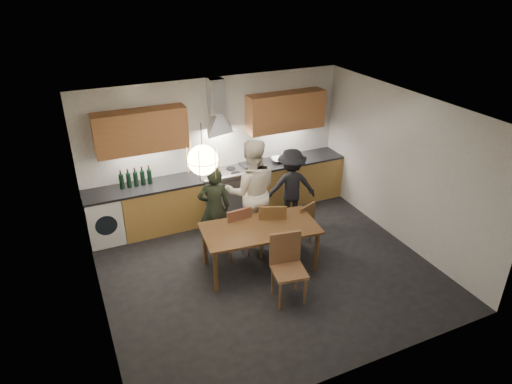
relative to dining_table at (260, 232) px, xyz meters
name	(u,v)px	position (x,y,z in m)	size (l,w,h in m)	color
ground	(267,269)	(0.09, -0.09, -0.66)	(5.00, 5.00, 0.00)	black
room_shell	(268,172)	(0.09, -0.09, 1.04)	(5.02, 4.52, 2.61)	white
counter_run	(224,193)	(0.11, 1.86, -0.21)	(5.00, 0.62, 0.90)	tan
range_stove	(223,194)	(0.09, 1.85, -0.22)	(0.90, 0.60, 0.92)	silver
wall_fixtures	(218,120)	(0.09, 1.98, 1.21)	(4.30, 0.54, 1.10)	#C27E4A
pendant_lamp	(203,160)	(-0.91, -0.19, 1.44)	(0.43, 0.43, 0.70)	black
dining_table	(260,232)	(0.00, 0.00, 0.00)	(1.86, 1.07, 0.75)	brown
chair_back_left	(237,228)	(-0.21, 0.45, -0.13)	(0.45, 0.45, 0.93)	brown
chair_back_mid	(272,226)	(0.33, 0.24, -0.10)	(0.58, 0.58, 0.98)	brown
chair_back_right	(302,222)	(0.91, 0.27, -0.19)	(0.49, 0.49, 0.83)	brown
chair_front	(287,262)	(0.06, -0.78, -0.08)	(0.53, 0.53, 1.01)	brown
person_left	(214,208)	(-0.43, 0.88, 0.08)	(0.54, 0.35, 1.48)	black
person_mid	(252,191)	(0.23, 0.85, 0.27)	(0.90, 0.70, 1.86)	white
person_right	(291,186)	(1.14, 1.12, 0.06)	(0.93, 0.54, 1.44)	black
mixing_bowl	(279,160)	(1.27, 1.86, 0.28)	(0.31, 0.31, 0.08)	#B6B6BA
stock_pot	(297,156)	(1.67, 1.85, 0.30)	(0.19, 0.19, 0.13)	silver
wine_bottles	(135,177)	(-1.48, 1.93, 0.41)	(0.56, 0.08, 0.34)	black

